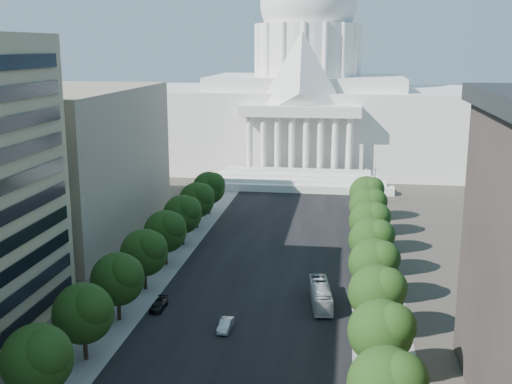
% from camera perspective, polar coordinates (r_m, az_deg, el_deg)
% --- Properties ---
extents(road_asphalt, '(30.00, 260.00, 0.01)m').
position_cam_1_polar(road_asphalt, '(118.89, 1.24, -5.92)').
color(road_asphalt, black).
rests_on(road_asphalt, ground).
extents(sidewalk_left, '(8.00, 260.00, 0.02)m').
position_cam_1_polar(sidewalk_left, '(122.53, -7.65, -5.46)').
color(sidewalk_left, gray).
rests_on(sidewalk_left, ground).
extents(sidewalk_right, '(8.00, 260.00, 0.02)m').
position_cam_1_polar(sidewalk_right, '(118.23, 10.47, -6.25)').
color(sidewalk_right, gray).
rests_on(sidewalk_right, ground).
extents(capitol, '(120.00, 56.00, 73.00)m').
position_cam_1_polar(capitol, '(207.86, 4.51, 7.79)').
color(capitol, white).
rests_on(capitol, ground).
extents(office_block_left_far, '(38.00, 52.00, 30.00)m').
position_cam_1_polar(office_block_left_far, '(138.40, -18.34, 2.53)').
color(office_block_left_far, gray).
rests_on(office_block_left_far, ground).
extents(tree_l_c, '(7.79, 7.60, 9.97)m').
position_cam_1_polar(tree_l_c, '(72.82, -18.72, -13.80)').
color(tree_l_c, '#33261C').
rests_on(tree_l_c, ground).
extents(tree_l_d, '(7.79, 7.60, 9.97)m').
position_cam_1_polar(tree_l_d, '(82.63, -14.95, -10.26)').
color(tree_l_d, '#33261C').
rests_on(tree_l_d, ground).
extents(tree_l_e, '(7.79, 7.60, 9.97)m').
position_cam_1_polar(tree_l_e, '(92.95, -12.06, -7.46)').
color(tree_l_e, '#33261C').
rests_on(tree_l_e, ground).
extents(tree_l_f, '(7.79, 7.60, 9.97)m').
position_cam_1_polar(tree_l_f, '(103.63, -9.78, -5.22)').
color(tree_l_f, '#33261C').
rests_on(tree_l_f, ground).
extents(tree_l_g, '(7.79, 7.60, 9.97)m').
position_cam_1_polar(tree_l_g, '(114.58, -7.94, -3.39)').
color(tree_l_g, '#33261C').
rests_on(tree_l_g, ground).
extents(tree_l_h, '(7.79, 7.60, 9.97)m').
position_cam_1_polar(tree_l_h, '(125.72, -6.44, -1.88)').
color(tree_l_h, '#33261C').
rests_on(tree_l_h, ground).
extents(tree_l_i, '(7.79, 7.60, 9.97)m').
position_cam_1_polar(tree_l_i, '(137.00, -5.18, -0.62)').
color(tree_l_i, '#33261C').
rests_on(tree_l_i, ground).
extents(tree_l_j, '(7.79, 7.60, 9.97)m').
position_cam_1_polar(tree_l_j, '(148.40, -4.11, 0.45)').
color(tree_l_j, '#33261C').
rests_on(tree_l_j, ground).
extents(tree_r_c, '(7.79, 7.60, 9.97)m').
position_cam_1_polar(tree_r_c, '(65.93, 11.79, -16.32)').
color(tree_r_c, '#33261C').
rests_on(tree_r_c, ground).
extents(tree_r_d, '(7.79, 7.60, 9.97)m').
position_cam_1_polar(tree_r_d, '(76.62, 11.27, -11.96)').
color(tree_r_d, '#33261C').
rests_on(tree_r_d, ground).
extents(tree_r_e, '(7.79, 7.60, 9.97)m').
position_cam_1_polar(tree_r_e, '(87.66, 10.89, -8.68)').
color(tree_r_e, '#33261C').
rests_on(tree_r_e, ground).
extents(tree_r_f, '(7.79, 7.60, 9.97)m').
position_cam_1_polar(tree_r_f, '(98.91, 10.60, -6.14)').
color(tree_r_f, '#33261C').
rests_on(tree_r_f, ground).
extents(tree_r_g, '(7.79, 7.60, 9.97)m').
position_cam_1_polar(tree_r_g, '(110.33, 10.38, -4.12)').
color(tree_r_g, '#33261C').
rests_on(tree_r_g, ground).
extents(tree_r_h, '(7.79, 7.60, 9.97)m').
position_cam_1_polar(tree_r_h, '(121.86, 10.19, -2.48)').
color(tree_r_h, '#33261C').
rests_on(tree_r_h, ground).
extents(tree_r_i, '(7.79, 7.60, 9.97)m').
position_cam_1_polar(tree_r_i, '(133.47, 10.04, -1.13)').
color(tree_r_i, '#33261C').
rests_on(tree_r_i, ground).
extents(tree_r_j, '(7.79, 7.60, 9.97)m').
position_cam_1_polar(tree_r_j, '(145.14, 9.91, 0.01)').
color(tree_r_j, '#33261C').
rests_on(tree_r_j, ground).
extents(streetlight_c, '(2.61, 0.44, 9.00)m').
position_cam_1_polar(streetlight_c, '(88.17, 11.90, -9.04)').
color(streetlight_c, gray).
rests_on(streetlight_c, ground).
extents(streetlight_d, '(2.61, 0.44, 9.00)m').
position_cam_1_polar(streetlight_d, '(111.73, 11.15, -4.28)').
color(streetlight_d, gray).
rests_on(streetlight_d, ground).
extents(streetlight_e, '(2.61, 0.44, 9.00)m').
position_cam_1_polar(streetlight_e, '(135.81, 10.66, -1.19)').
color(streetlight_e, gray).
rests_on(streetlight_e, ground).
extents(streetlight_f, '(2.61, 0.44, 9.00)m').
position_cam_1_polar(streetlight_f, '(160.17, 10.33, 0.97)').
color(streetlight_f, gray).
rests_on(streetlight_f, ground).
extents(car_silver, '(1.79, 4.58, 1.48)m').
position_cam_1_polar(car_silver, '(90.24, -2.73, -11.74)').
color(car_silver, '#B2B4BA').
rests_on(car_silver, ground).
extents(car_dark_b, '(1.95, 4.67, 1.35)m').
position_cam_1_polar(car_dark_b, '(97.82, -8.64, -9.90)').
color(car_dark_b, black).
rests_on(car_dark_b, ground).
extents(city_bus, '(4.24, 11.81, 3.22)m').
position_cam_1_polar(city_bus, '(98.44, 5.75, -9.08)').
color(city_bus, silver).
rests_on(city_bus, ground).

